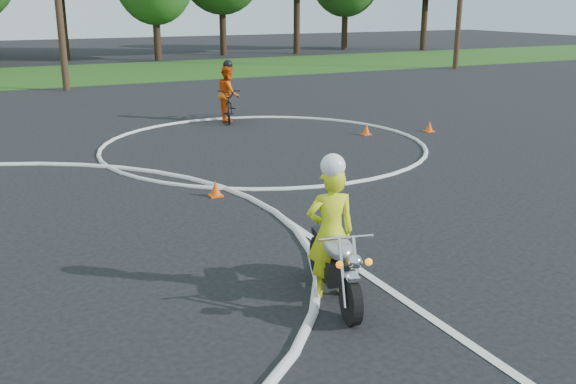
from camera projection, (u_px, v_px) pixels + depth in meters
name	position (u px, v px, depth m)	size (l,w,h in m)	color
course_markings	(29.00, 222.00, 10.50)	(19.05, 19.05, 0.12)	silver
primary_motorcycle	(335.00, 264.00, 7.64)	(0.76, 1.82, 0.97)	black
rider_primary_grp	(331.00, 229.00, 7.64)	(0.67, 0.51, 1.80)	#D3E418
rider_second_grp	(229.00, 100.00, 19.23)	(1.25, 2.00, 1.82)	black
traffic_cones	(184.00, 204.00, 10.98)	(15.49, 12.17, 0.30)	#F5500C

